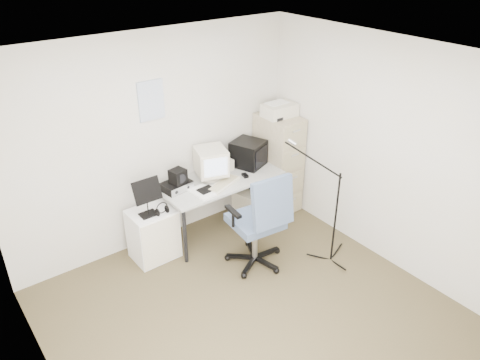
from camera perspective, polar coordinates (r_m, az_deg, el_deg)
floor at (r=4.82m, az=1.67°, el=-16.36°), size 3.60×3.60×0.01m
ceiling at (r=3.54m, az=2.25°, el=13.90°), size 3.60×3.60×0.01m
wall_back at (r=5.39m, az=-10.19°, el=4.55°), size 3.60×0.02×2.50m
wall_front at (r=3.16m, az=23.85°, el=-17.10°), size 3.60×0.02×2.50m
wall_left at (r=3.42m, az=-22.96°, el=-12.91°), size 0.02×3.60×2.50m
wall_right at (r=5.23m, az=17.49°, el=2.88°), size 0.02×3.60×2.50m
wall_calendar at (r=5.20m, az=-10.79°, el=9.50°), size 0.30×0.02×0.44m
filing_cabinet at (r=6.22m, az=4.63°, el=2.11°), size 0.40×0.60×1.30m
printer at (r=5.94m, az=4.84°, el=8.48°), size 0.43×0.30×0.16m
desk at (r=5.81m, az=-2.35°, el=-3.00°), size 1.50×0.70×0.73m
crt_monitor at (r=5.56m, az=-3.54°, el=1.98°), size 0.44×0.45×0.38m
crt_tv at (r=5.89m, az=1.01°, el=3.27°), size 0.47×0.48×0.32m
desk_speaker at (r=5.80m, az=-1.23°, el=1.85°), size 0.08×0.08×0.14m
keyboard at (r=5.48m, az=-2.01°, el=-0.50°), size 0.51×0.33×0.03m
mouse at (r=5.67m, az=0.62°, el=0.56°), size 0.08×0.11×0.03m
radio_receiver at (r=5.42m, az=-7.74°, el=-0.70°), size 0.36×0.27×0.09m
radio_speaker at (r=5.35m, az=-7.58°, el=0.45°), size 0.19×0.19×0.17m
papers at (r=5.34m, az=-4.51°, el=-1.46°), size 0.25×0.33×0.02m
pc_tower at (r=6.03m, az=1.25°, el=-3.49°), size 0.30×0.48×0.42m
office_chair at (r=5.13m, az=1.88°, el=-4.80°), size 0.74×0.74×1.16m
side_cart at (r=5.46m, az=-10.53°, el=-6.47°), size 0.50×0.41×0.62m
music_stand at (r=5.12m, az=-11.32°, el=-2.05°), size 0.34×0.24×0.45m
headphones at (r=5.20m, az=-9.47°, el=-3.63°), size 0.15×0.15×0.03m
mic_stand at (r=5.20m, az=11.73°, el=-2.99°), size 0.03×0.03×1.47m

